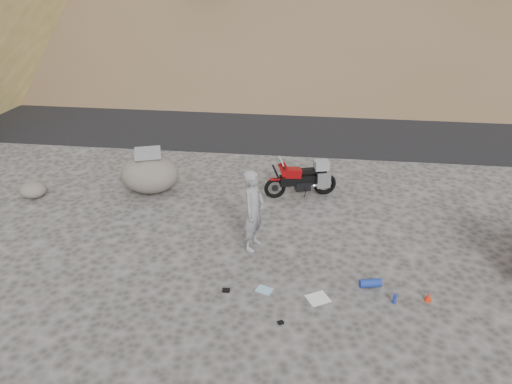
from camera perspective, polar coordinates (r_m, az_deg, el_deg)
ground at (r=11.73m, az=-0.09°, el=-6.41°), size 140.00×140.00×0.00m
road at (r=19.82m, az=3.08°, el=8.14°), size 120.00×7.00×0.05m
motorcycle at (r=13.82m, az=5.52°, el=1.51°), size 2.00×0.93×1.22m
man at (r=11.77m, az=-0.31°, el=-6.27°), size 0.66×0.82×1.96m
boulder at (r=14.34m, az=-12.04°, el=2.11°), size 1.77×1.55×1.24m
small_rock at (r=15.14m, az=-24.11°, el=0.22°), size 0.75×0.68×0.43m
gear_white_cloth at (r=10.33m, az=7.09°, el=-11.99°), size 0.55×0.54×0.01m
gear_blue_mat at (r=10.78m, az=12.95°, el=-10.11°), size 0.48×0.27×0.18m
gear_bottle at (r=10.47m, az=15.56°, el=-11.68°), size 0.09×0.09×0.20m
gear_funnel at (r=10.73m, az=19.11°, el=-11.22°), size 0.16×0.16×0.20m
gear_glove_a at (r=10.45m, az=-3.43°, el=-11.15°), size 0.15×0.11×0.04m
gear_glove_b at (r=9.72m, az=2.84°, el=-14.67°), size 0.14×0.13×0.04m
gear_blue_cloth at (r=10.47m, az=0.95°, el=-11.12°), size 0.39×0.33×0.01m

